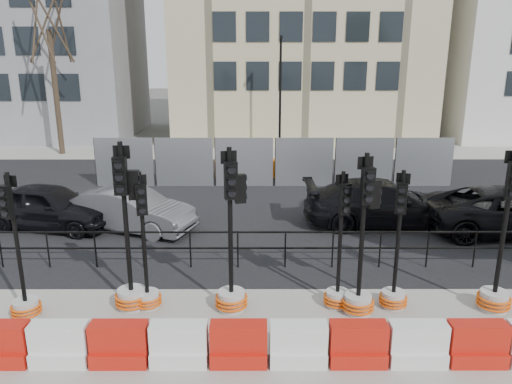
{
  "coord_description": "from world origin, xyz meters",
  "views": [
    {
      "loc": [
        -0.76,
        -10.5,
        5.41
      ],
      "look_at": [
        -0.74,
        3.0,
        1.51
      ],
      "focal_mm": 35.0,
      "sensor_mm": 36.0,
      "label": 1
    }
  ],
  "objects_px": {
    "traffic_signal_d": "(232,274)",
    "traffic_signal_h": "(497,279)",
    "car_a": "(49,206)",
    "car_c": "(383,203)",
    "traffic_signal_a": "(23,289)"
  },
  "relations": [
    {
      "from": "traffic_signal_a",
      "to": "traffic_signal_d",
      "type": "bearing_deg",
      "value": 22.18
    },
    {
      "from": "car_c",
      "to": "traffic_signal_d",
      "type": "bearing_deg",
      "value": 138.81
    },
    {
      "from": "car_a",
      "to": "traffic_signal_a",
      "type": "bearing_deg",
      "value": -150.59
    },
    {
      "from": "traffic_signal_a",
      "to": "traffic_signal_d",
      "type": "xyz_separation_m",
      "value": [
        4.28,
        0.3,
        0.2
      ]
    },
    {
      "from": "traffic_signal_d",
      "to": "traffic_signal_h",
      "type": "bearing_deg",
      "value": -13.68
    },
    {
      "from": "car_a",
      "to": "car_c",
      "type": "xyz_separation_m",
      "value": [
        10.4,
        0.3,
        0.01
      ]
    },
    {
      "from": "traffic_signal_h",
      "to": "car_c",
      "type": "relative_size",
      "value": 0.71
    },
    {
      "from": "traffic_signal_h",
      "to": "car_c",
      "type": "xyz_separation_m",
      "value": [
        -1.08,
        5.41,
        -0.02
      ]
    },
    {
      "from": "traffic_signal_a",
      "to": "car_c",
      "type": "distance_m",
      "value": 10.47
    },
    {
      "from": "traffic_signal_a",
      "to": "car_c",
      "type": "bearing_deg",
      "value": 51.06
    },
    {
      "from": "traffic_signal_d",
      "to": "traffic_signal_a",
      "type": "bearing_deg",
      "value": 170.54
    },
    {
      "from": "traffic_signal_h",
      "to": "car_a",
      "type": "bearing_deg",
      "value": 165.03
    },
    {
      "from": "traffic_signal_d",
      "to": "car_a",
      "type": "height_order",
      "value": "traffic_signal_d"
    },
    {
      "from": "traffic_signal_d",
      "to": "traffic_signal_h",
      "type": "xyz_separation_m",
      "value": [
        5.59,
        -0.02,
        -0.11
      ]
    },
    {
      "from": "car_a",
      "to": "car_c",
      "type": "distance_m",
      "value": 10.4
    }
  ]
}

